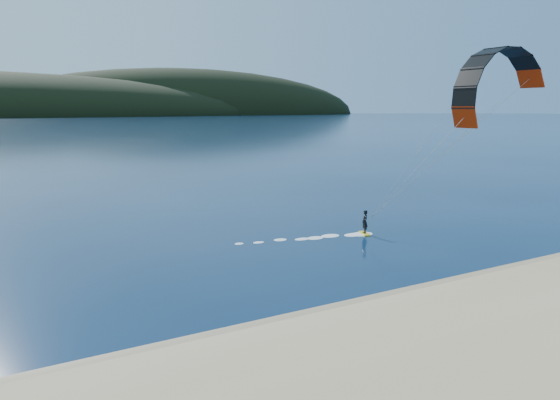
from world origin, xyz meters
name	(u,v)px	position (x,y,z in m)	size (l,w,h in m)	color
ground	(337,371)	(0.00, 0.00, 0.00)	(1800.00, 1800.00, 0.00)	#071D37
wet_sand	(281,328)	(0.00, 4.50, 0.05)	(220.00, 2.50, 0.10)	#8A7950
headland	(0,116)	(0.63, 745.28, 0.00)	(1200.00, 310.00, 140.00)	black
kitesurfer_near	(494,105)	(23.96, 12.61, 10.41)	(24.73, 7.74, 15.17)	yellow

